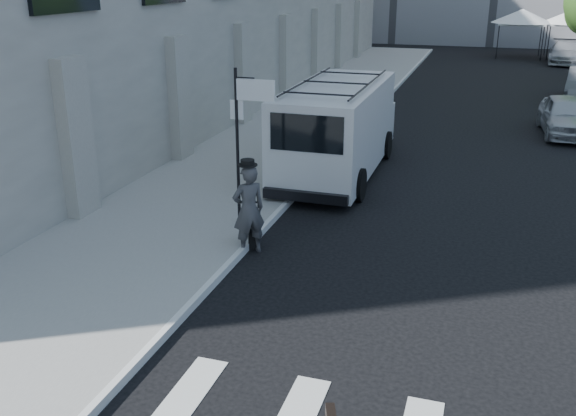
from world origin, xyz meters
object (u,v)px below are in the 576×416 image
Objects in this scene: suitcase at (254,236)px; cargo_van at (338,128)px; businessman at (249,210)px; parked_car_c at (565,52)px; parked_car_a at (566,116)px.

cargo_van is (0.40, 5.88, 1.07)m from suitcase.
businessman is 34.80m from parked_car_c.
suitcase is at bearing -93.96° from cargo_van.
cargo_van is at bearing -136.50° from businessman.
suitcase is 14.74m from parked_car_a.
parked_car_c is at bearing 81.93° from parked_car_a.
businessman is at bearing -122.20° from parked_car_a.
cargo_van is 1.45× the size of parked_car_c.
cargo_van is at bearing 68.02° from suitcase.
cargo_van is 9.74m from parked_car_a.
parked_car_c is at bearing 57.32° from suitcase.
parked_car_a reaches higher than suitcase.
businessman is 1.93× the size of suitcase.
parked_car_a reaches higher than parked_car_c.
parked_car_a is (6.74, 7.00, -0.63)m from cargo_van.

